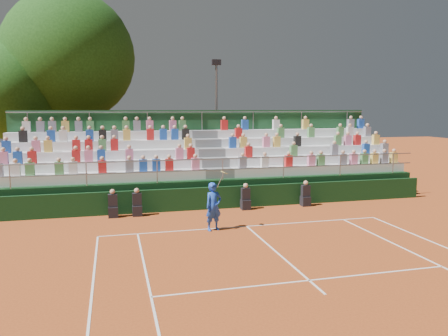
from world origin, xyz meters
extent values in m
plane|color=#AB491C|center=(0.00, 0.00, 0.00)|extent=(90.00, 90.00, 0.00)
cube|color=white|center=(0.00, 0.00, 0.01)|extent=(11.00, 0.06, 0.01)
cube|color=white|center=(0.00, -3.20, 0.01)|extent=(0.06, 6.40, 0.01)
cube|color=white|center=(0.00, -5.49, 0.01)|extent=(8.22, 0.06, 0.01)
cube|color=black|center=(0.00, 3.20, 0.50)|extent=(20.00, 0.15, 1.00)
cube|color=black|center=(-4.94, 2.75, 0.22)|extent=(0.40, 0.40, 0.44)
cube|color=black|center=(-4.94, 2.75, 0.70)|extent=(0.38, 0.25, 0.55)
sphere|color=tan|center=(-4.94, 2.75, 1.08)|extent=(0.22, 0.22, 0.22)
cube|color=black|center=(-3.96, 2.75, 0.22)|extent=(0.40, 0.40, 0.44)
cube|color=black|center=(-3.96, 2.75, 0.70)|extent=(0.38, 0.25, 0.55)
sphere|color=tan|center=(-3.96, 2.75, 1.08)|extent=(0.22, 0.22, 0.22)
cube|color=black|center=(0.80, 2.75, 0.22)|extent=(0.40, 0.40, 0.44)
cube|color=black|center=(0.80, 2.75, 0.70)|extent=(0.38, 0.25, 0.55)
sphere|color=tan|center=(0.80, 2.75, 1.08)|extent=(0.22, 0.22, 0.22)
cube|color=black|center=(3.71, 2.75, 0.22)|extent=(0.40, 0.40, 0.44)
cube|color=black|center=(3.71, 2.75, 0.70)|extent=(0.38, 0.25, 0.55)
sphere|color=tan|center=(3.71, 2.75, 1.08)|extent=(0.22, 0.22, 0.22)
cube|color=black|center=(0.00, 6.30, 0.60)|extent=(20.00, 5.20, 1.20)
cube|color=silver|center=(-5.35, 4.62, 1.41)|extent=(9.30, 0.85, 0.42)
cube|color=silver|center=(5.35, 4.62, 1.41)|extent=(9.30, 0.85, 0.42)
cube|color=slate|center=(0.00, 4.62, 1.41)|extent=(1.40, 0.85, 0.42)
cube|color=silver|center=(-5.35, 5.47, 1.83)|extent=(9.30, 0.85, 0.42)
cube|color=silver|center=(5.35, 5.47, 1.83)|extent=(9.30, 0.85, 0.42)
cube|color=slate|center=(0.00, 5.47, 1.83)|extent=(1.40, 0.85, 0.42)
cube|color=silver|center=(-5.35, 6.33, 2.25)|extent=(9.30, 0.85, 0.42)
cube|color=silver|center=(5.35, 6.33, 2.25)|extent=(9.30, 0.85, 0.42)
cube|color=slate|center=(0.00, 6.33, 2.25)|extent=(1.40, 0.85, 0.42)
cube|color=silver|center=(-5.35, 7.17, 2.67)|extent=(9.30, 0.85, 0.42)
cube|color=silver|center=(5.35, 7.17, 2.67)|extent=(9.30, 0.85, 0.42)
cube|color=slate|center=(0.00, 7.17, 2.67)|extent=(1.40, 0.85, 0.42)
cube|color=silver|center=(-5.35, 8.03, 3.09)|extent=(9.30, 0.85, 0.42)
cube|color=silver|center=(5.35, 8.03, 3.09)|extent=(9.30, 0.85, 0.42)
cube|color=slate|center=(0.00, 8.03, 3.09)|extent=(1.40, 0.85, 0.42)
cube|color=#194322|center=(0.00, 8.55, 2.20)|extent=(20.00, 0.12, 4.40)
cylinder|color=gray|center=(0.00, 3.75, 2.20)|extent=(20.00, 0.05, 0.05)
cylinder|color=gray|center=(0.00, 8.45, 4.30)|extent=(20.00, 0.05, 0.05)
cube|color=silver|center=(-8.91, 4.47, 1.90)|extent=(0.36, 0.24, 0.56)
cube|color=#4C8C4C|center=(-8.34, 4.47, 1.90)|extent=(0.36, 0.24, 0.56)
cube|color=#4C8C4C|center=(-7.16, 4.47, 1.90)|extent=(0.36, 0.24, 0.56)
cube|color=silver|center=(-6.59, 4.47, 1.90)|extent=(0.36, 0.24, 0.56)
cube|color=red|center=(-5.35, 4.47, 1.90)|extent=(0.36, 0.24, 0.56)
cube|color=slate|center=(-4.17, 4.47, 1.90)|extent=(0.36, 0.24, 0.56)
cube|color=#1E4CB2|center=(-3.55, 4.47, 1.90)|extent=(0.36, 0.24, 0.56)
cube|color=#1E4CB2|center=(-2.96, 4.47, 1.90)|extent=(0.36, 0.24, 0.56)
cube|color=red|center=(-2.36, 4.47, 1.90)|extent=(0.36, 0.24, 0.56)
cube|color=pink|center=(-1.13, 4.47, 1.90)|extent=(0.36, 0.24, 0.56)
cube|color=pink|center=(-9.54, 5.32, 2.32)|extent=(0.36, 0.24, 0.56)
cube|color=#1E4CB2|center=(-8.96, 5.32, 2.32)|extent=(0.36, 0.24, 0.56)
cube|color=red|center=(-8.37, 5.32, 2.32)|extent=(0.36, 0.24, 0.56)
cube|color=red|center=(-6.51, 5.32, 2.32)|extent=(0.36, 0.24, 0.56)
cube|color=pink|center=(-5.96, 5.32, 2.32)|extent=(0.36, 0.24, 0.56)
cube|color=#1E4CB2|center=(-5.40, 5.32, 2.32)|extent=(0.36, 0.24, 0.56)
cube|color=pink|center=(-4.12, 5.32, 2.32)|extent=(0.36, 0.24, 0.56)
cube|color=pink|center=(-1.75, 5.32, 2.32)|extent=(0.36, 0.24, 0.56)
cube|color=red|center=(-1.20, 5.32, 2.32)|extent=(0.36, 0.24, 0.56)
cube|color=#1E4CB2|center=(-9.58, 6.17, 2.74)|extent=(0.36, 0.24, 0.56)
cube|color=pink|center=(-8.32, 6.17, 2.74)|extent=(0.36, 0.24, 0.56)
cube|color=gold|center=(-7.79, 6.17, 2.74)|extent=(0.36, 0.24, 0.56)
cube|color=red|center=(-6.54, 6.17, 2.74)|extent=(0.36, 0.24, 0.56)
cube|color=red|center=(-5.97, 6.17, 2.74)|extent=(0.36, 0.24, 0.56)
cube|color=#4C8C4C|center=(-5.35, 6.17, 2.74)|extent=(0.36, 0.24, 0.56)
cube|color=red|center=(-4.79, 6.17, 2.74)|extent=(0.36, 0.24, 0.56)
cube|color=gold|center=(-1.19, 6.17, 2.74)|extent=(0.36, 0.24, 0.56)
cube|color=black|center=(-9.00, 7.02, 3.16)|extent=(0.36, 0.24, 0.56)
cube|color=#1E4CB2|center=(-7.75, 7.02, 3.16)|extent=(0.36, 0.24, 0.56)
cube|color=silver|center=(-7.19, 7.02, 3.16)|extent=(0.36, 0.24, 0.56)
cube|color=#1E4CB2|center=(-5.95, 7.02, 3.16)|extent=(0.36, 0.24, 0.56)
cube|color=black|center=(-5.33, 7.02, 3.16)|extent=(0.36, 0.24, 0.56)
cube|color=slate|center=(-4.76, 7.02, 3.16)|extent=(0.36, 0.24, 0.56)
cube|color=gold|center=(-4.16, 7.02, 3.16)|extent=(0.36, 0.24, 0.56)
cube|color=red|center=(-2.98, 7.02, 3.16)|extent=(0.36, 0.24, 0.56)
cube|color=#1E4CB2|center=(-2.32, 7.02, 3.16)|extent=(0.36, 0.24, 0.56)
cube|color=#1E4CB2|center=(-1.73, 7.02, 3.16)|extent=(0.36, 0.24, 0.56)
cube|color=black|center=(-1.17, 7.02, 3.16)|extent=(0.36, 0.24, 0.56)
cube|color=silver|center=(-8.97, 7.88, 3.58)|extent=(0.36, 0.24, 0.56)
cube|color=slate|center=(-8.33, 7.88, 3.58)|extent=(0.36, 0.24, 0.56)
cube|color=slate|center=(-7.77, 7.88, 3.58)|extent=(0.36, 0.24, 0.56)
cube|color=gold|center=(-7.15, 7.88, 3.58)|extent=(0.36, 0.24, 0.56)
cube|color=slate|center=(-6.51, 7.88, 3.58)|extent=(0.36, 0.24, 0.56)
cube|color=#4C8C4C|center=(-5.94, 7.88, 3.58)|extent=(0.36, 0.24, 0.56)
cube|color=#4C8C4C|center=(-4.17, 7.88, 3.58)|extent=(0.36, 0.24, 0.56)
cube|color=slate|center=(-3.60, 7.88, 3.58)|extent=(0.36, 0.24, 0.56)
cube|color=pink|center=(-2.93, 7.88, 3.58)|extent=(0.36, 0.24, 0.56)
cube|color=pink|center=(-1.71, 7.88, 3.58)|extent=(0.36, 0.24, 0.56)
cube|color=#4C8C4C|center=(-1.19, 7.88, 3.58)|extent=(0.36, 0.24, 0.56)
cube|color=slate|center=(1.18, 4.47, 1.90)|extent=(0.36, 0.24, 0.56)
cube|color=silver|center=(2.30, 4.47, 1.90)|extent=(0.36, 0.24, 0.56)
cube|color=red|center=(3.56, 4.47, 1.90)|extent=(0.36, 0.24, 0.56)
cube|color=pink|center=(4.78, 4.47, 1.90)|extent=(0.36, 0.24, 0.56)
cube|color=#4C8C4C|center=(5.31, 4.47, 1.90)|extent=(0.36, 0.24, 0.56)
cube|color=slate|center=(6.54, 4.47, 1.90)|extent=(0.36, 0.24, 0.56)
cube|color=pink|center=(7.16, 4.47, 1.90)|extent=(0.36, 0.24, 0.56)
cube|color=#4C8C4C|center=(7.78, 4.47, 1.90)|extent=(0.36, 0.24, 0.56)
cube|color=gold|center=(8.38, 4.47, 1.90)|extent=(0.36, 0.24, 0.56)
cube|color=slate|center=(8.96, 4.47, 1.90)|extent=(0.36, 0.24, 0.56)
cube|color=gold|center=(9.54, 4.47, 1.90)|extent=(0.36, 0.24, 0.56)
cube|color=red|center=(1.74, 5.32, 2.32)|extent=(0.36, 0.24, 0.56)
cube|color=#4C8C4C|center=(4.18, 5.32, 2.32)|extent=(0.36, 0.24, 0.56)
cube|color=slate|center=(6.50, 5.32, 2.32)|extent=(0.36, 0.24, 0.56)
cube|color=#1E4CB2|center=(8.39, 5.32, 2.32)|extent=(0.36, 0.24, 0.56)
cube|color=slate|center=(9.54, 5.32, 2.32)|extent=(0.36, 0.24, 0.56)
cube|color=#1E4CB2|center=(1.14, 6.17, 2.74)|extent=(0.36, 0.24, 0.56)
cube|color=gold|center=(1.73, 6.17, 2.74)|extent=(0.36, 0.24, 0.56)
cube|color=pink|center=(2.99, 6.17, 2.74)|extent=(0.36, 0.24, 0.56)
cube|color=gold|center=(3.58, 6.17, 2.74)|extent=(0.36, 0.24, 0.56)
cube|color=black|center=(4.76, 6.17, 2.74)|extent=(0.36, 0.24, 0.56)
cube|color=#4C8C4C|center=(7.16, 6.17, 2.74)|extent=(0.36, 0.24, 0.56)
cube|color=pink|center=(7.77, 6.17, 2.74)|extent=(0.36, 0.24, 0.56)
cube|color=red|center=(8.36, 6.17, 2.74)|extent=(0.36, 0.24, 0.56)
cube|color=gold|center=(9.53, 6.17, 2.74)|extent=(0.36, 0.24, 0.56)
cube|color=red|center=(1.71, 7.02, 3.16)|extent=(0.36, 0.24, 0.56)
cube|color=#4C8C4C|center=(4.13, 7.02, 3.16)|extent=(0.36, 0.24, 0.56)
cube|color=#4C8C4C|center=(5.95, 7.02, 3.16)|extent=(0.36, 0.24, 0.56)
cube|color=#4C8C4C|center=(7.77, 7.02, 3.16)|extent=(0.36, 0.24, 0.56)
cube|color=silver|center=(8.38, 7.02, 3.16)|extent=(0.36, 0.24, 0.56)
cube|color=slate|center=(9.51, 7.02, 3.16)|extent=(0.36, 0.24, 0.56)
cube|color=red|center=(1.14, 7.88, 3.58)|extent=(0.36, 0.24, 0.56)
cube|color=#1E4CB2|center=(2.33, 7.88, 3.58)|extent=(0.36, 0.24, 0.56)
cube|color=silver|center=(4.18, 7.88, 3.58)|extent=(0.36, 0.24, 0.56)
cube|color=gold|center=(6.00, 7.88, 3.58)|extent=(0.36, 0.24, 0.56)
cube|color=slate|center=(8.92, 7.88, 3.58)|extent=(0.36, 0.24, 0.56)
cube|color=#1E4CB2|center=(9.59, 7.88, 3.58)|extent=(0.36, 0.24, 0.56)
imported|color=blue|center=(-1.34, -0.19, 0.90)|extent=(0.75, 0.61, 1.79)
cylinder|color=gray|center=(-1.09, -0.19, 1.85)|extent=(0.26, 0.03, 0.51)
cylinder|color=#E5D866|center=(-0.94, -0.19, 2.15)|extent=(0.26, 0.28, 0.14)
cylinder|color=#332212|center=(-10.47, 12.90, 1.59)|extent=(0.50, 0.50, 3.18)
sphere|color=#153B10|center=(-10.47, 12.90, 5.50)|extent=(5.81, 5.81, 5.81)
cylinder|color=#332212|center=(-7.30, 13.69, 2.23)|extent=(0.50, 0.50, 4.45)
sphere|color=#153B10|center=(-7.30, 13.69, 7.66)|extent=(8.02, 8.02, 8.02)
cylinder|color=gray|center=(1.85, 12.71, 3.65)|extent=(0.16, 0.16, 7.30)
cube|color=black|center=(1.85, 12.71, 7.47)|extent=(0.60, 0.25, 0.35)
camera|label=1|loc=(-4.89, -15.52, 4.47)|focal=35.00mm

